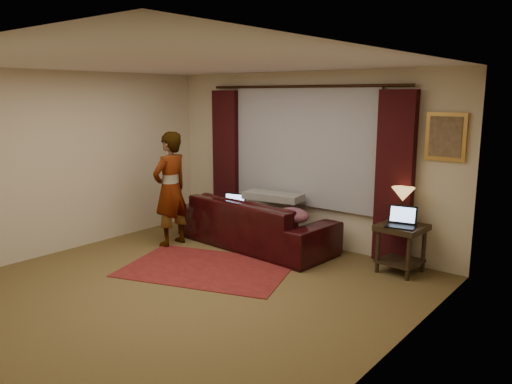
{
  "coord_description": "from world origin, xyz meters",
  "views": [
    {
      "loc": [
        4.14,
        -3.83,
        2.27
      ],
      "look_at": [
        0.1,
        1.2,
        1.0
      ],
      "focal_mm": 35.0,
      "sensor_mm": 36.0,
      "label": 1
    }
  ],
  "objects_px": {
    "end_table": "(401,249)",
    "laptop_table": "(401,217)",
    "laptop_sofa": "(231,203)",
    "person": "(171,189)",
    "sofa": "(255,213)",
    "tiffany_lamp": "(402,205)"
  },
  "relations": [
    {
      "from": "sofa",
      "to": "tiffany_lamp",
      "type": "xyz_separation_m",
      "value": [
        2.14,
        0.35,
        0.36
      ]
    },
    {
      "from": "laptop_table",
      "to": "sofa",
      "type": "bearing_deg",
      "value": 172.7
    },
    {
      "from": "sofa",
      "to": "person",
      "type": "height_order",
      "value": "person"
    },
    {
      "from": "sofa",
      "to": "laptop_sofa",
      "type": "xyz_separation_m",
      "value": [
        -0.34,
        -0.16,
        0.13
      ]
    },
    {
      "from": "end_table",
      "to": "laptop_table",
      "type": "relative_size",
      "value": 1.66
    },
    {
      "from": "laptop_sofa",
      "to": "laptop_table",
      "type": "height_order",
      "value": "laptop_table"
    },
    {
      "from": "tiffany_lamp",
      "to": "person",
      "type": "relative_size",
      "value": 0.27
    },
    {
      "from": "tiffany_lamp",
      "to": "laptop_table",
      "type": "height_order",
      "value": "tiffany_lamp"
    },
    {
      "from": "laptop_sofa",
      "to": "person",
      "type": "bearing_deg",
      "value": -153.18
    },
    {
      "from": "laptop_sofa",
      "to": "tiffany_lamp",
      "type": "bearing_deg",
      "value": -2.68
    },
    {
      "from": "sofa",
      "to": "tiffany_lamp",
      "type": "distance_m",
      "value": 2.2
    },
    {
      "from": "sofa",
      "to": "laptop_sofa",
      "type": "bearing_deg",
      "value": 28.6
    },
    {
      "from": "person",
      "to": "laptop_sofa",
      "type": "bearing_deg",
      "value": 128.85
    },
    {
      "from": "end_table",
      "to": "person",
      "type": "xyz_separation_m",
      "value": [
        -3.22,
        -1.03,
        0.55
      ]
    },
    {
      "from": "end_table",
      "to": "laptop_sofa",
      "type": "bearing_deg",
      "value": -170.28
    },
    {
      "from": "laptop_sofa",
      "to": "tiffany_lamp",
      "type": "distance_m",
      "value": 2.55
    },
    {
      "from": "person",
      "to": "sofa",
      "type": "bearing_deg",
      "value": 124.05
    },
    {
      "from": "laptop_table",
      "to": "person",
      "type": "height_order",
      "value": "person"
    },
    {
      "from": "laptop_sofa",
      "to": "person",
      "type": "height_order",
      "value": "person"
    },
    {
      "from": "laptop_sofa",
      "to": "laptop_table",
      "type": "bearing_deg",
      "value": -7.2
    },
    {
      "from": "end_table",
      "to": "tiffany_lamp",
      "type": "distance_m",
      "value": 0.56
    },
    {
      "from": "sofa",
      "to": "laptop_table",
      "type": "relative_size",
      "value": 6.6
    }
  ]
}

